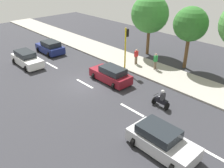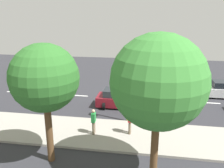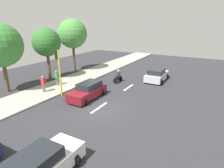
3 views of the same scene
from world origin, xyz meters
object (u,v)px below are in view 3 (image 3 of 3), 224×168
at_px(pedestrian_near_signal, 57,77).
at_px(street_tree_south, 46,43).
at_px(car_white, 39,168).
at_px(street_tree_center, 0,45).
at_px(motorcycle, 118,77).
at_px(traffic_light_corner, 59,67).
at_px(car_silver, 157,75).
at_px(street_tree_north, 73,34).
at_px(pedestrian_by_tree, 43,83).
at_px(car_maroon, 88,91).

xyz_separation_m(pedestrian_near_signal, street_tree_south, (2.93, -1.67, 3.54)).
distance_m(pedestrian_near_signal, street_tree_south, 4.88).
bearing_deg(street_tree_south, car_white, 135.17).
relative_size(pedestrian_near_signal, street_tree_center, 0.24).
distance_m(motorcycle, traffic_light_corner, 7.63).
height_order(car_silver, street_tree_north, street_tree_north).
bearing_deg(traffic_light_corner, car_white, 128.79).
bearing_deg(street_tree_south, traffic_light_corner, 145.86).
relative_size(pedestrian_by_tree, street_tree_center, 0.24).
distance_m(car_maroon, street_tree_south, 9.38).
bearing_deg(pedestrian_by_tree, motorcycle, -124.71).
height_order(car_maroon, traffic_light_corner, traffic_light_corner).
relative_size(car_silver, street_tree_south, 0.66).
bearing_deg(motorcycle, car_silver, -143.09).
bearing_deg(car_white, motorcycle, -75.71).
height_order(car_white, street_tree_north, street_tree_north).
bearing_deg(car_maroon, car_white, 113.49).
xyz_separation_m(car_maroon, traffic_light_corner, (2.74, 0.79, 2.22)).
relative_size(car_silver, motorcycle, 2.75).
xyz_separation_m(motorcycle, street_tree_center, (8.57, 8.51, 4.14)).
bearing_deg(street_tree_center, pedestrian_near_signal, -131.15).
bearing_deg(car_maroon, street_tree_center, 17.24).
bearing_deg(motorcycle, street_tree_north, -12.39).
height_order(car_white, street_tree_center, street_tree_center).
height_order(car_maroon, street_tree_center, street_tree_center).
xyz_separation_m(car_maroon, car_white, (-3.98, 9.15, 0.00)).
height_order(pedestrian_near_signal, street_tree_center, street_tree_center).
relative_size(traffic_light_corner, street_tree_center, 0.65).
relative_size(car_maroon, street_tree_south, 0.67).
bearing_deg(pedestrian_near_signal, street_tree_north, -65.66).
height_order(pedestrian_by_tree, traffic_light_corner, traffic_light_corner).
distance_m(traffic_light_corner, street_tree_north, 10.34).
xyz_separation_m(pedestrian_near_signal, street_tree_center, (3.29, 3.77, 3.72)).
relative_size(pedestrian_near_signal, traffic_light_corner, 0.38).
height_order(car_maroon, motorcycle, motorcycle).
height_order(pedestrian_near_signal, traffic_light_corner, traffic_light_corner).
xyz_separation_m(car_silver, street_tree_south, (12.10, 6.00, 3.89)).
bearing_deg(street_tree_north, pedestrian_by_tree, 110.90).
distance_m(car_white, street_tree_center, 14.60).
relative_size(motorcycle, street_tree_south, 0.24).
xyz_separation_m(pedestrian_by_tree, street_tree_center, (3.71, 1.48, 3.72)).
distance_m(pedestrian_near_signal, street_tree_center, 6.24).
relative_size(street_tree_center, street_tree_north, 0.93).
bearing_deg(traffic_light_corner, motorcycle, -113.37).
bearing_deg(street_tree_south, motorcycle, -159.46).
bearing_deg(street_tree_north, motorcycle, 167.61).
bearing_deg(car_white, street_tree_center, -27.77).
bearing_deg(car_maroon, street_tree_north, -43.57).
xyz_separation_m(motorcycle, pedestrian_by_tree, (4.87, 7.03, 0.42)).
relative_size(traffic_light_corner, street_tree_south, 0.71).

